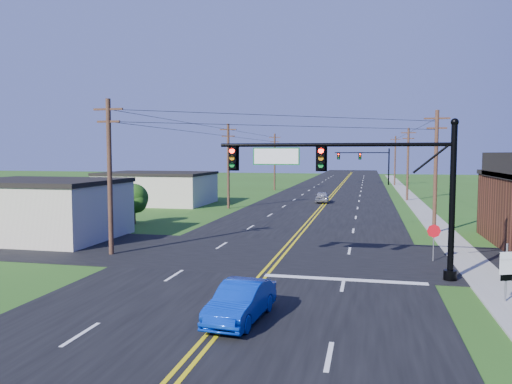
% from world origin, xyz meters
% --- Properties ---
extents(ground, '(260.00, 260.00, 0.00)m').
position_xyz_m(ground, '(0.00, 0.00, 0.00)').
color(ground, '#2A4E16').
rests_on(ground, ground).
extents(road_main, '(16.00, 220.00, 0.04)m').
position_xyz_m(road_main, '(0.00, 50.00, 0.02)').
color(road_main, black).
rests_on(road_main, ground).
extents(road_cross, '(70.00, 10.00, 0.04)m').
position_xyz_m(road_cross, '(0.00, 12.00, 0.02)').
color(road_cross, black).
rests_on(road_cross, ground).
extents(sidewalk, '(2.00, 160.00, 0.08)m').
position_xyz_m(sidewalk, '(10.50, 40.00, 0.04)').
color(sidewalk, gray).
rests_on(sidewalk, ground).
extents(signal_mast_main, '(11.30, 0.60, 7.48)m').
position_xyz_m(signal_mast_main, '(4.34, 8.00, 4.75)').
color(signal_mast_main, black).
rests_on(signal_mast_main, ground).
extents(signal_mast_far, '(10.98, 0.60, 7.48)m').
position_xyz_m(signal_mast_far, '(4.44, 80.00, 4.55)').
color(signal_mast_far, black).
rests_on(signal_mast_far, ground).
extents(cream_bldg_near, '(10.20, 8.20, 4.10)m').
position_xyz_m(cream_bldg_near, '(-17.00, 14.00, 2.06)').
color(cream_bldg_near, beige).
rests_on(cream_bldg_near, ground).
extents(cream_bldg_far, '(12.20, 9.20, 3.70)m').
position_xyz_m(cream_bldg_far, '(-19.00, 38.00, 1.86)').
color(cream_bldg_far, beige).
rests_on(cream_bldg_far, ground).
extents(utility_pole_left_a, '(1.80, 0.28, 9.00)m').
position_xyz_m(utility_pole_left_a, '(-9.50, 10.00, 4.72)').
color(utility_pole_left_a, '#3D251B').
rests_on(utility_pole_left_a, ground).
extents(utility_pole_left_b, '(1.80, 0.28, 9.00)m').
position_xyz_m(utility_pole_left_b, '(-9.50, 35.00, 4.72)').
color(utility_pole_left_b, '#3D251B').
rests_on(utility_pole_left_b, ground).
extents(utility_pole_left_c, '(1.80, 0.28, 9.00)m').
position_xyz_m(utility_pole_left_c, '(-9.50, 62.00, 4.72)').
color(utility_pole_left_c, '#3D251B').
rests_on(utility_pole_left_c, ground).
extents(utility_pole_right_a, '(1.80, 0.28, 9.00)m').
position_xyz_m(utility_pole_right_a, '(9.80, 22.00, 4.72)').
color(utility_pole_right_a, '#3D251B').
rests_on(utility_pole_right_a, ground).
extents(utility_pole_right_b, '(1.80, 0.28, 9.00)m').
position_xyz_m(utility_pole_right_b, '(9.80, 48.00, 4.72)').
color(utility_pole_right_b, '#3D251B').
rests_on(utility_pole_right_b, ground).
extents(utility_pole_right_c, '(1.80, 0.28, 9.00)m').
position_xyz_m(utility_pole_right_c, '(9.80, 78.00, 4.72)').
color(utility_pole_right_c, '#3D251B').
rests_on(utility_pole_right_c, ground).
extents(tree_right_back, '(3.00, 3.00, 4.10)m').
position_xyz_m(tree_right_back, '(16.00, 26.00, 2.60)').
color(tree_right_back, '#3D251B').
rests_on(tree_right_back, ground).
extents(tree_left, '(2.40, 2.40, 3.37)m').
position_xyz_m(tree_left, '(-14.00, 22.00, 2.16)').
color(tree_left, '#3D251B').
rests_on(tree_left, ground).
extents(blue_car, '(1.84, 4.21, 1.35)m').
position_xyz_m(blue_car, '(0.73, 0.48, 0.67)').
color(blue_car, '#0832B8').
rests_on(blue_car, ground).
extents(distant_car, '(1.89, 4.04, 1.34)m').
position_xyz_m(distant_car, '(-0.27, 43.31, 0.67)').
color(distant_car, '#A5A6AA').
rests_on(distant_car, ground).
extents(route_sign, '(0.56, 0.25, 2.38)m').
position_xyz_m(route_sign, '(10.37, 4.79, 1.39)').
color(route_sign, slate).
rests_on(route_sign, ground).
extents(stop_sign, '(0.73, 0.11, 2.06)m').
position_xyz_m(stop_sign, '(8.55, 12.10, 1.48)').
color(stop_sign, slate).
rests_on(stop_sign, ground).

